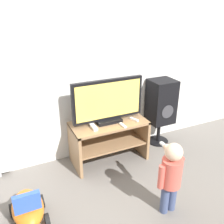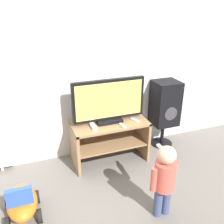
# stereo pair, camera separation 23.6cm
# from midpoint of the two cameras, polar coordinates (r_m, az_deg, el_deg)

# --- Properties ---
(ground_plane) EXTENTS (16.00, 16.00, 0.00)m
(ground_plane) POSITION_cam_midpoint_polar(r_m,az_deg,el_deg) (3.27, 3.00, -12.90)
(ground_plane) COLOR slate
(wall_back) EXTENTS (10.00, 0.06, 2.60)m
(wall_back) POSITION_cam_midpoint_polar(r_m,az_deg,el_deg) (3.19, -0.42, 12.09)
(wall_back) COLOR silver
(wall_back) RESTS_ON ground_plane
(tv_stand) EXTENTS (0.97, 0.47, 0.56)m
(tv_stand) POSITION_cam_midpoint_polar(r_m,az_deg,el_deg) (3.25, 1.52, -5.49)
(tv_stand) COLOR #93704C
(tv_stand) RESTS_ON ground_plane
(television) EXTENTS (0.92, 0.20, 0.56)m
(television) POSITION_cam_midpoint_polar(r_m,az_deg,el_deg) (3.06, 1.47, 2.36)
(television) COLOR black
(television) RESTS_ON tv_stand
(game_console) EXTENTS (0.05, 0.16, 0.04)m
(game_console) POSITION_cam_midpoint_polar(r_m,az_deg,el_deg) (3.02, -2.09, -3.34)
(game_console) COLOR white
(game_console) RESTS_ON tv_stand
(remote_primary) EXTENTS (0.08, 0.13, 0.03)m
(remote_primary) POSITION_cam_midpoint_polar(r_m,az_deg,el_deg) (3.21, 7.43, -1.93)
(remote_primary) COLOR white
(remote_primary) RESTS_ON tv_stand
(remote_secondary) EXTENTS (0.04, 0.13, 0.03)m
(remote_secondary) POSITION_cam_midpoint_polar(r_m,az_deg,el_deg) (3.05, 4.67, -3.21)
(remote_secondary) COLOR white
(remote_secondary) RESTS_ON tv_stand
(child) EXTENTS (0.30, 0.45, 0.78)m
(child) POSITION_cam_midpoint_polar(r_m,az_deg,el_deg) (2.49, 14.64, -13.95)
(child) COLOR #3F4C72
(child) RESTS_ON ground_plane
(speaker_tower) EXTENTS (0.35, 0.33, 0.97)m
(speaker_tower) POSITION_cam_midpoint_polar(r_m,az_deg,el_deg) (3.59, 13.88, 1.62)
(speaker_tower) COLOR black
(speaker_tower) RESTS_ON ground_plane
(ride_on_toy) EXTENTS (0.33, 0.50, 0.44)m
(ride_on_toy) POSITION_cam_midpoint_polar(r_m,az_deg,el_deg) (2.68, -17.41, -19.22)
(ride_on_toy) COLOR orange
(ride_on_toy) RESTS_ON ground_plane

